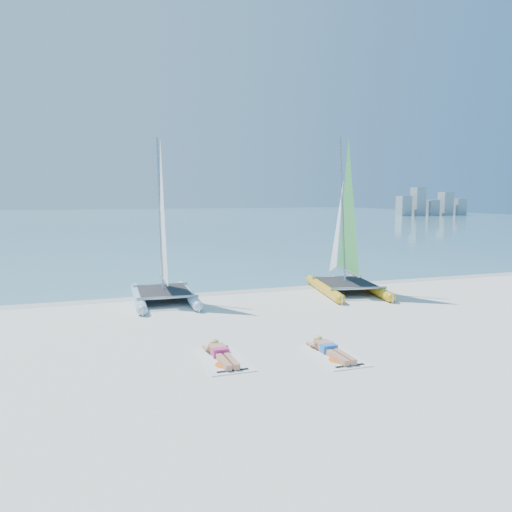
{
  "coord_description": "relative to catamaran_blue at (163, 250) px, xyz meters",
  "views": [
    {
      "loc": [
        -5.89,
        -12.9,
        3.72
      ],
      "look_at": [
        -0.96,
        1.2,
        1.88
      ],
      "focal_mm": 35.0,
      "sensor_mm": 36.0,
      "label": 1
    }
  ],
  "objects": [
    {
      "name": "sea",
      "position": [
        3.26,
        58.47,
        -1.78
      ],
      "size": [
        140.0,
        115.0,
        0.01
      ],
      "primitive_type": "cube",
      "color": "#68A5AE",
      "rests_on": "ground"
    },
    {
      "name": "sunbather_a",
      "position": [
        0.26,
        -6.72,
        -1.67
      ],
      "size": [
        0.37,
        1.73,
        0.26
      ],
      "color": "tan",
      "rests_on": "towel_a"
    },
    {
      "name": "towel_b",
      "position": [
        2.76,
        -7.46,
        -1.78
      ],
      "size": [
        1.0,
        1.85,
        0.02
      ],
      "primitive_type": "cube",
      "color": "silver",
      "rests_on": "ground"
    },
    {
      "name": "distant_skyline",
      "position": [
        56.97,
        57.47,
        0.15
      ],
      "size": [
        14.0,
        2.0,
        5.0
      ],
      "color": "#959CA4",
      "rests_on": "ground"
    },
    {
      "name": "wet_sand_strip",
      "position": [
        3.26,
        0.97,
        -1.78
      ],
      "size": [
        140.0,
        1.4,
        0.01
      ],
      "primitive_type": "cube",
      "color": "silver",
      "rests_on": "ground"
    },
    {
      "name": "catamaran_blue",
      "position": [
        0.0,
        0.0,
        0.0
      ],
      "size": [
        2.3,
        4.48,
        5.98
      ],
      "rotation": [
        0.0,
        0.0,
        -0.05
      ],
      "color": "#BBD7F6",
      "rests_on": "ground"
    },
    {
      "name": "catamaran_yellow",
      "position": [
        6.97,
        -0.34,
        0.16
      ],
      "size": [
        2.97,
        4.98,
        6.18
      ],
      "rotation": [
        0.0,
        0.0,
        -0.19
      ],
      "color": "gold",
      "rests_on": "ground"
    },
    {
      "name": "sunbather_b",
      "position": [
        2.76,
        -7.27,
        -1.67
      ],
      "size": [
        0.37,
        1.73,
        0.26
      ],
      "color": "tan",
      "rests_on": "towel_b"
    },
    {
      "name": "ground",
      "position": [
        3.26,
        -4.53,
        -1.79
      ],
      "size": [
        140.0,
        140.0,
        0.0
      ],
      "primitive_type": "plane",
      "color": "silver",
      "rests_on": "ground"
    },
    {
      "name": "towel_a",
      "position": [
        0.26,
        -6.91,
        -1.78
      ],
      "size": [
        1.0,
        1.85,
        0.02
      ],
      "primitive_type": "cube",
      "color": "silver",
      "rests_on": "ground"
    }
  ]
}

